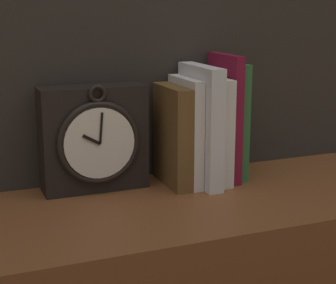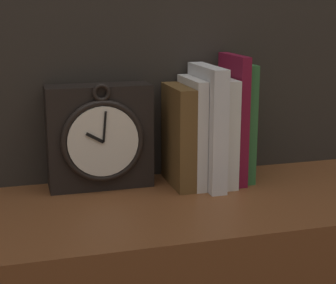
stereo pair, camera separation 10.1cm
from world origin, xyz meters
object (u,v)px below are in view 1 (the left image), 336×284
clock (94,139)px  book_slot2_white (200,125)px  book_slot3_white (213,129)px  book_slot4_maroon (224,117)px  book_slot0_brown (173,136)px  book_slot5_green (232,120)px  book_slot1_white (186,131)px

clock → book_slot2_white: 0.21m
clock → book_slot3_white: size_ratio=0.99×
book_slot4_maroon → book_slot0_brown: bearing=-178.5°
book_slot3_white → book_slot5_green: book_slot5_green is taller
book_slot1_white → book_slot3_white: (0.06, -0.00, -0.00)m
book_slot3_white → book_slot0_brown: bearing=178.3°
book_slot0_brown → book_slot3_white: book_slot3_white is taller
clock → book_slot5_green: bearing=-3.5°
clock → book_slot0_brown: bearing=-10.0°
book_slot2_white → book_slot5_green: size_ratio=1.00×
clock → book_slot0_brown: size_ratio=1.06×
clock → book_slot5_green: size_ratio=0.89×
clock → book_slot1_white: (0.18, -0.03, 0.01)m
book_slot1_white → book_slot2_white: book_slot2_white is taller
book_slot0_brown → book_slot4_maroon: 0.12m
clock → book_slot3_white: book_slot3_white is taller
book_slot1_white → book_slot5_green: bearing=5.1°
book_slot0_brown → book_slot5_green: size_ratio=0.83×
book_slot0_brown → book_slot5_green: book_slot5_green is taller
book_slot1_white → book_slot2_white: (0.03, -0.01, 0.01)m
book_slot2_white → clock: bearing=169.4°
book_slot1_white → book_slot4_maroon: book_slot4_maroon is taller
book_slot2_white → book_slot0_brown: bearing=167.8°
clock → book_slot4_maroon: book_slot4_maroon is taller
book_slot3_white → book_slot4_maroon: 0.04m
book_slot0_brown → book_slot1_white: (0.03, -0.00, 0.01)m
clock → book_slot5_green: 0.29m
book_slot2_white → book_slot4_maroon: (0.06, 0.02, 0.01)m
clock → book_slot0_brown: 0.16m
book_slot5_green → book_slot4_maroon: bearing=-163.3°
clock → book_slot3_white: bearing=-7.0°
book_slot1_white → book_slot2_white: bearing=-22.8°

